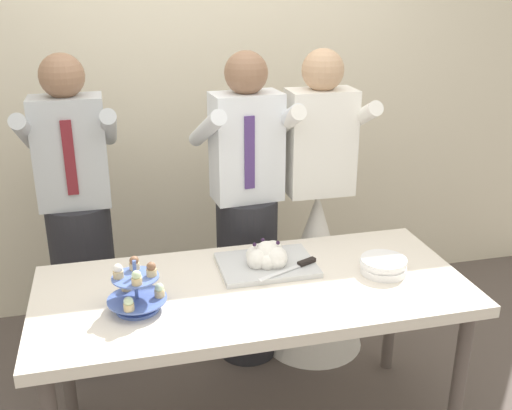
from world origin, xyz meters
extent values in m
cube|color=beige|center=(0.00, 1.40, 1.45)|extent=(5.20, 0.10, 2.90)
cube|color=silver|center=(0.00, 0.00, 0.75)|extent=(1.80, 0.80, 0.05)
cylinder|color=#564C47|center=(0.82, -0.32, 0.36)|extent=(0.06, 0.06, 0.72)
cylinder|color=#564C47|center=(-0.82, 0.32, 0.36)|extent=(0.06, 0.06, 0.72)
cylinder|color=#564C47|center=(0.82, 0.32, 0.36)|extent=(0.06, 0.06, 0.72)
cylinder|color=#4C66B2|center=(-0.48, -0.08, 0.78)|extent=(0.17, 0.17, 0.01)
cylinder|color=#4C66B2|center=(-0.48, -0.08, 0.88)|extent=(0.01, 0.01, 0.21)
cylinder|color=#4C66B2|center=(-0.48, -0.08, 0.82)|extent=(0.23, 0.23, 0.01)
cylinder|color=#D1B784|center=(-0.39, -0.08, 0.84)|extent=(0.04, 0.04, 0.03)
sphere|color=beige|center=(-0.39, -0.08, 0.86)|extent=(0.04, 0.04, 0.04)
cylinder|color=#D1B784|center=(-0.52, 0.00, 0.84)|extent=(0.04, 0.04, 0.03)
sphere|color=white|center=(-0.52, 0.00, 0.86)|extent=(0.04, 0.04, 0.04)
cylinder|color=#D1B784|center=(-0.52, -0.16, 0.84)|extent=(0.04, 0.04, 0.03)
sphere|color=beige|center=(-0.52, -0.16, 0.86)|extent=(0.04, 0.04, 0.04)
cylinder|color=#4C66B2|center=(-0.48, -0.08, 0.92)|extent=(0.18, 0.18, 0.01)
cylinder|color=#D1B784|center=(-0.42, -0.08, 0.93)|extent=(0.04, 0.04, 0.03)
sphere|color=brown|center=(-0.42, -0.08, 0.96)|extent=(0.04, 0.04, 0.04)
cylinder|color=#D1B784|center=(-0.48, -0.02, 0.93)|extent=(0.04, 0.04, 0.03)
sphere|color=brown|center=(-0.48, -0.02, 0.96)|extent=(0.04, 0.04, 0.04)
cylinder|color=#D1B784|center=(-0.54, -0.07, 0.93)|extent=(0.04, 0.04, 0.03)
sphere|color=white|center=(-0.54, -0.07, 0.96)|extent=(0.04, 0.04, 0.04)
cylinder|color=#D1B784|center=(-0.48, -0.14, 0.93)|extent=(0.04, 0.04, 0.03)
sphere|color=beige|center=(-0.48, -0.14, 0.96)|extent=(0.04, 0.04, 0.04)
cube|color=silver|center=(0.10, 0.15, 0.79)|extent=(0.42, 0.31, 0.02)
sphere|color=white|center=(0.15, 0.15, 0.83)|extent=(0.08, 0.08, 0.08)
sphere|color=white|center=(0.14, 0.20, 0.83)|extent=(0.09, 0.09, 0.09)
sphere|color=white|center=(0.08, 0.21, 0.82)|extent=(0.07, 0.07, 0.07)
sphere|color=white|center=(0.05, 0.17, 0.83)|extent=(0.09, 0.09, 0.09)
sphere|color=white|center=(0.04, 0.12, 0.83)|extent=(0.09, 0.09, 0.09)
sphere|color=white|center=(0.08, 0.10, 0.82)|extent=(0.07, 0.07, 0.07)
sphere|color=white|center=(0.13, 0.11, 0.83)|extent=(0.10, 0.10, 0.10)
sphere|color=white|center=(0.10, 0.15, 0.84)|extent=(0.11, 0.11, 0.11)
sphere|color=#2D1938|center=(0.09, 0.15, 0.89)|extent=(0.02, 0.02, 0.02)
sphere|color=#2D1938|center=(0.09, 0.19, 0.89)|extent=(0.02, 0.02, 0.02)
sphere|color=#2D1938|center=(0.04, 0.15, 0.89)|extent=(0.02, 0.02, 0.02)
sphere|color=#2D1938|center=(0.15, 0.16, 0.88)|extent=(0.02, 0.02, 0.02)
cube|color=silver|center=(0.13, 0.03, 0.80)|extent=(0.22, 0.11, 0.00)
cube|color=black|center=(0.26, 0.09, 0.81)|extent=(0.09, 0.06, 0.02)
cylinder|color=white|center=(0.58, -0.03, 0.78)|extent=(0.20, 0.20, 0.01)
cylinder|color=white|center=(0.58, -0.02, 0.79)|extent=(0.20, 0.20, 0.01)
cylinder|color=white|center=(0.58, -0.02, 0.80)|extent=(0.20, 0.20, 0.01)
cylinder|color=white|center=(0.58, -0.02, 0.81)|extent=(0.20, 0.20, 0.01)
cylinder|color=white|center=(0.57, -0.02, 0.82)|extent=(0.20, 0.20, 0.01)
cylinder|color=white|center=(0.58, -0.02, 0.84)|extent=(0.20, 0.20, 0.01)
cylinder|color=#232328|center=(0.12, 0.65, 0.46)|extent=(0.32, 0.32, 0.92)
cube|color=white|center=(0.12, 0.65, 1.19)|extent=(0.36, 0.23, 0.54)
sphere|color=#8C664C|center=(0.12, 0.65, 1.55)|extent=(0.21, 0.21, 0.21)
cylinder|color=white|center=(-0.08, 0.63, 1.30)|extent=(0.12, 0.49, 0.28)
cylinder|color=white|center=(0.30, 0.66, 1.30)|extent=(0.12, 0.49, 0.28)
cube|color=#4C3372|center=(0.11, 0.54, 1.19)|extent=(0.05, 0.02, 0.36)
cone|color=white|center=(0.51, 0.64, 0.46)|extent=(0.56, 0.56, 0.92)
cube|color=white|center=(0.51, 0.64, 1.19)|extent=(0.34, 0.20, 0.54)
sphere|color=tan|center=(0.51, 0.64, 1.55)|extent=(0.21, 0.21, 0.21)
cylinder|color=white|center=(0.32, 0.64, 1.30)|extent=(0.08, 0.49, 0.28)
cylinder|color=white|center=(0.70, 0.64, 1.30)|extent=(0.08, 0.49, 0.28)
cylinder|color=#232328|center=(-0.72, 0.76, 0.46)|extent=(0.32, 0.32, 0.92)
cube|color=#B2B7BC|center=(-0.72, 0.76, 1.19)|extent=(0.34, 0.20, 0.54)
sphere|color=#8C664C|center=(-0.72, 0.76, 1.55)|extent=(0.21, 0.21, 0.21)
cylinder|color=#B2B7BC|center=(-0.91, 0.76, 1.30)|extent=(0.08, 0.49, 0.28)
cylinder|color=#B2B7BC|center=(-0.53, 0.77, 1.30)|extent=(0.08, 0.49, 0.28)
cube|color=maroon|center=(-0.72, 0.66, 1.19)|extent=(0.05, 0.01, 0.36)
camera|label=1|loc=(-0.52, -2.14, 1.99)|focal=41.89mm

